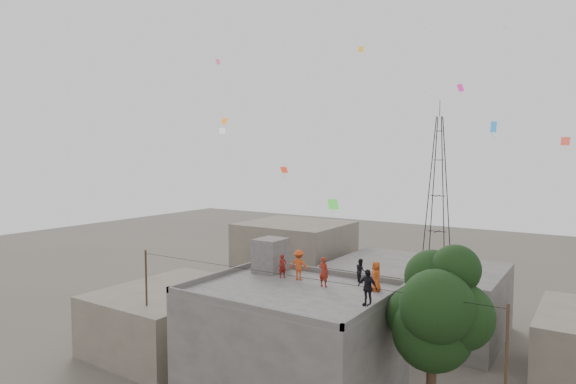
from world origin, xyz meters
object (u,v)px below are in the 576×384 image
object	(u,v)px
person_dark_adult	(367,287)
person_red_adult	(324,272)
tree	(437,311)
stair_head_box	(270,255)
transmission_tower	(438,188)

from	to	relation	value
person_dark_adult	person_red_adult	bearing A→B (deg)	159.13
person_dark_adult	tree	bearing A→B (deg)	24.55
tree	person_red_adult	size ratio (longest dim) A/B	5.70
person_dark_adult	stair_head_box	bearing A→B (deg)	166.03
person_red_adult	tree	bearing A→B (deg)	176.73
person_red_adult	person_dark_adult	world-z (taller)	person_dark_adult
stair_head_box	transmission_tower	distance (m)	37.46
tree	person_dark_adult	world-z (taller)	tree
tree	person_dark_adult	bearing A→B (deg)	-162.59
tree	person_red_adult	bearing A→B (deg)	172.55
transmission_tower	person_red_adult	distance (m)	38.98
stair_head_box	person_red_adult	distance (m)	4.48
tree	transmission_tower	size ratio (longest dim) A/B	0.45
transmission_tower	person_red_adult	size ratio (longest dim) A/B	12.53
transmission_tower	person_dark_adult	xyz separation A→B (m)	(8.40, -40.33, -2.11)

